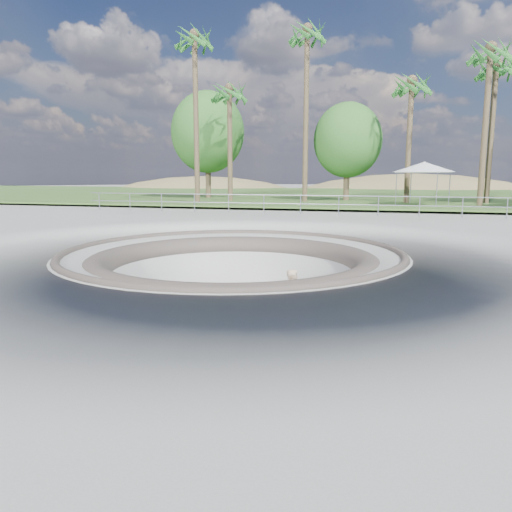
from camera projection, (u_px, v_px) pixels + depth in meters
name	position (u px, v px, depth m)	size (l,w,h in m)	color
ground	(233.00, 252.00, 15.02)	(180.00, 180.00, 0.00)	#9C9B97
skate_bowl	(233.00, 311.00, 15.32)	(14.00, 14.00, 4.10)	#9C9B97
grass_strip	(340.00, 195.00, 47.40)	(180.00, 36.00, 0.12)	#3B5923
distant_hills	(381.00, 240.00, 69.75)	(103.20, 45.00, 28.60)	olive
safety_railing	(301.00, 204.00, 26.35)	(25.00, 0.06, 1.03)	gray
skateboard	(293.00, 329.00, 13.57)	(0.80, 0.52, 0.08)	brown
skater	(294.00, 299.00, 13.43)	(0.59, 0.39, 1.63)	tan
canopy_white	(424.00, 167.00, 31.70)	(5.01, 5.01, 2.74)	gray
palm_a	(195.00, 46.00, 33.56)	(2.60, 2.60, 12.15)	brown
palm_b	(229.00, 95.00, 35.77)	(2.60, 2.60, 8.96)	brown
palm_c	(307.00, 40.00, 34.19)	(2.60, 2.60, 12.72)	brown
palm_d	(412.00, 88.00, 33.47)	(2.60, 2.60, 9.09)	brown
palm_e	(490.00, 57.00, 30.31)	(2.60, 2.60, 10.49)	brown
palm_f	(496.00, 72.00, 32.80)	(2.60, 2.60, 10.09)	brown
bushy_tree_left	(208.00, 132.00, 40.77)	(6.06, 5.51, 8.74)	brown
bushy_tree_mid	(348.00, 140.00, 36.98)	(5.07, 4.61, 7.31)	brown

